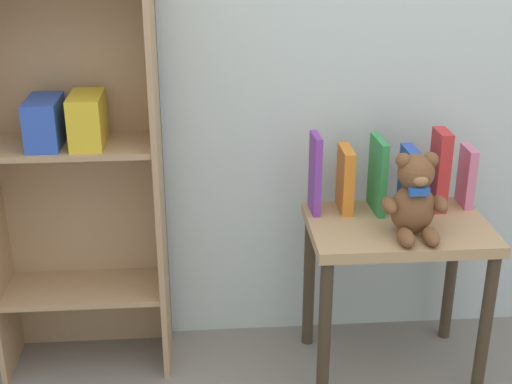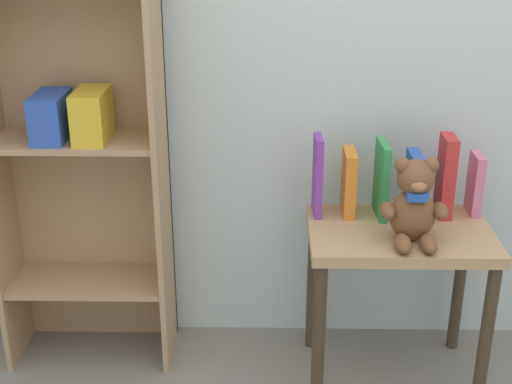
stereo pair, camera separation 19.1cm
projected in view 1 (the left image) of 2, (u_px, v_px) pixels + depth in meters
name	position (u px, v px, depth m)	size (l,w,h in m)	color
bookshelf_side	(70.00, 117.00, 2.20)	(0.55, 0.26, 1.58)	tan
display_table	(397.00, 250.00, 2.29)	(0.57, 0.39, 0.54)	tan
teddy_bear	(415.00, 198.00, 2.13)	(0.20, 0.18, 0.26)	brown
book_standing_purple	(315.00, 174.00, 2.29)	(0.02, 0.10, 0.26)	purple
book_standing_orange	(345.00, 179.00, 2.31)	(0.04, 0.13, 0.21)	orange
book_standing_green	(377.00, 175.00, 2.30)	(0.02, 0.15, 0.25)	#33934C
book_standing_blue	(408.00, 179.00, 2.31)	(0.04, 0.12, 0.21)	#2D51B7
book_standing_red	(439.00, 170.00, 2.31)	(0.04, 0.10, 0.27)	red
book_standing_pink	(467.00, 176.00, 2.35)	(0.03, 0.10, 0.20)	#D17093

